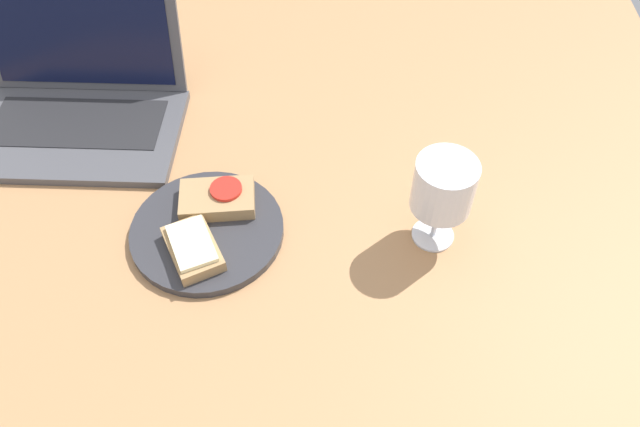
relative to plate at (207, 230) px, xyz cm
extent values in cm
cube|color=#B27F51|center=(11.68, 1.96, -2.20)|extent=(140.00, 140.00, 3.00)
cylinder|color=#333338|center=(0.00, 0.00, 0.00)|extent=(23.00, 23.00, 1.39)
cube|color=#A88456|center=(-1.09, -4.71, 1.69)|extent=(10.47, 11.93, 1.99)
cube|color=#F4EAB7|center=(-1.09, -4.71, 3.04)|extent=(8.64, 10.09, 0.71)
cube|color=#A88456|center=(1.09, 4.71, 1.86)|extent=(12.08, 8.52, 2.32)
cylinder|color=red|center=(2.47, 5.54, 3.30)|extent=(4.87, 4.87, 0.57)
cylinder|color=white|center=(33.93, 0.83, -0.50)|extent=(6.32, 6.32, 0.40)
cylinder|color=white|center=(33.93, 0.83, 3.15)|extent=(0.80, 0.80, 6.89)
cylinder|color=white|center=(33.93, 0.83, 10.57)|extent=(8.69, 8.69, 7.94)
cylinder|color=white|center=(33.93, 0.83, 9.53)|extent=(8.00, 8.00, 5.87)
cube|color=#4C4C51|center=(-25.92, 19.97, 0.02)|extent=(35.80, 22.62, 1.44)
cube|color=#232326|center=(-25.92, 22.00, 0.82)|extent=(29.36, 12.44, 0.16)
cube|color=#4C4C51|center=(-25.92, 33.50, 9.51)|extent=(35.09, 5.23, 17.75)
cube|color=black|center=(-25.92, 33.00, 9.51)|extent=(31.51, 3.90, 14.78)
camera|label=1|loc=(19.12, -56.73, 74.06)|focal=35.00mm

